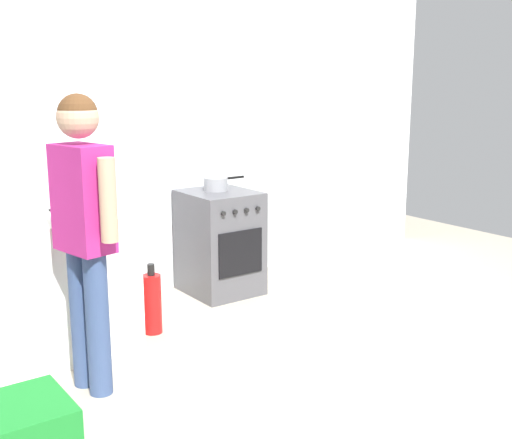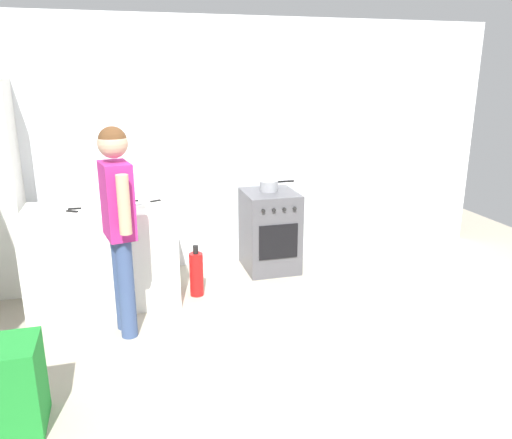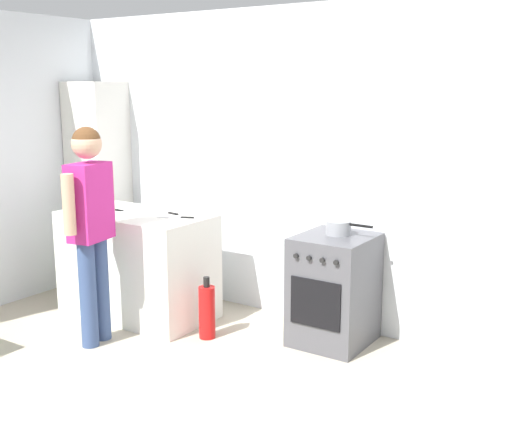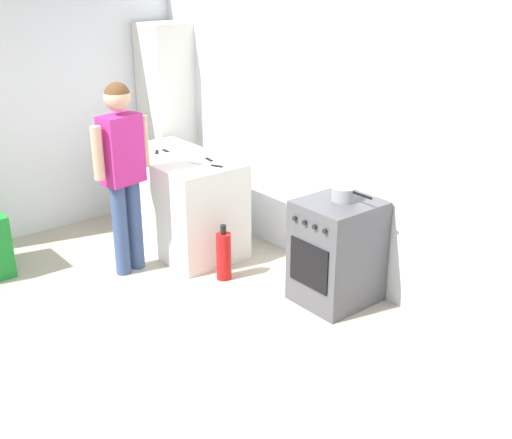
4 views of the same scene
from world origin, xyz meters
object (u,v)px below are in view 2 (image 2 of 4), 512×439
Objects in this scene: knife_utility at (82,208)px; knife_chef at (147,203)px; person at (118,214)px; fire_extinguisher at (196,274)px; knife_paring at (129,201)px; knife_bread at (62,210)px; oven_left at (270,231)px; pot at (269,186)px.

knife_utility is 0.56m from knife_chef.
person reaches higher than fire_extinguisher.
fire_extinguisher is at bearing -5.37° from knife_utility.
knife_utility is 1.19× the size of knife_paring.
fire_extinguisher is (1.14, -0.06, -0.69)m from knife_bread.
fire_extinguisher is at bearing -23.88° from knife_paring.
person reaches higher than oven_left.
knife_paring is 0.68× the size of knife_bread.
oven_left is at bearing 28.78° from fire_extinguisher.
oven_left is 2.10m from knife_bread.
oven_left is at bearing 8.92° from knife_paring.
knife_chef is at bearing -163.71° from pot.
knife_paring is 0.81m from person.
knife_bread is at bearing 127.78° from person.
knife_utility and knife_chef have the same top height.
fire_extinguisher is at bearing -148.92° from pot.
person reaches higher than pot.
knife_utility is 0.72m from person.
oven_left is at bearing 11.63° from knife_bread.
person reaches higher than knife_utility.
knife_chef is at bearing -32.74° from knife_paring.
knife_utility is 0.15× the size of person.
person is at bearing -146.14° from oven_left.
knife_paring is at bearing 156.12° from fire_extinguisher.
oven_left is 3.38× the size of knife_utility.
oven_left is 2.73× the size of knife_bread.
oven_left is 1.70× the size of fire_extinguisher.
knife_paring is (0.40, 0.16, 0.00)m from knife_utility.
pot is 2.06m from knife_bread.
knife_chef is 0.75m from person.
knife_paring is at bearing -171.08° from oven_left.
person is at bearing -109.61° from knife_chef.
oven_left is at bearing -93.37° from pot.
person is at bearing -96.54° from knife_paring.
oven_left is at bearing 11.85° from knife_utility.
fire_extinguisher is at bearing -151.22° from oven_left.
knife_chef and knife_paring have the same top height.
pot is 1.34m from knife_chef.
knife_utility is at bearing -166.74° from pot.
pot is at bearing 12.92° from knife_bread.
person is at bearing -64.09° from knife_utility.
person reaches higher than knife_bread.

